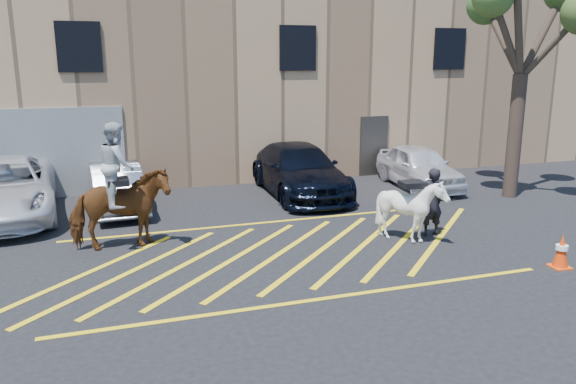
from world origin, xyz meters
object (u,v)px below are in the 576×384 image
object	(u,v)px
handler	(431,202)
traffic_cone	(562,251)
mounted_bay	(119,199)
car_silver_sedan	(117,187)
saddled_white	(411,209)
car_white_suv	(419,166)
car_white_pickup	(2,189)
tree	(526,8)
car_blue_suv	(299,170)

from	to	relation	value
handler	traffic_cone	xyz separation A→B (m)	(1.38, -2.79, -0.48)
mounted_bay	car_silver_sedan	bearing A→B (deg)	89.50
car_silver_sedan	saddled_white	distance (m)	8.38
car_white_suv	traffic_cone	xyz separation A→B (m)	(-1.15, -7.55, -0.35)
car_white_suv	saddled_white	xyz separation A→B (m)	(-3.24, -5.03, 0.08)
car_white_pickup	traffic_cone	distance (m)	14.02
handler	traffic_cone	bearing A→B (deg)	115.92
handler	mounted_bay	bearing A→B (deg)	-10.86
car_white_suv	saddled_white	size ratio (longest dim) A/B	2.66
car_white_pickup	car_silver_sedan	xyz separation A→B (m)	(2.99, -0.07, -0.15)
handler	mounted_bay	xyz separation A→B (m)	(-7.27, 1.35, 0.33)
car_white_suv	mounted_bay	bearing A→B (deg)	-155.64
tree	handler	bearing A→B (deg)	-149.57
car_white_suv	handler	bearing A→B (deg)	-112.81
car_white_suv	handler	world-z (taller)	handler
car_silver_sedan	handler	world-z (taller)	handler
car_white_pickup	traffic_cone	size ratio (longest dim) A/B	7.91
car_white_suv	saddled_white	bearing A→B (deg)	-117.67
mounted_bay	saddled_white	bearing A→B (deg)	-13.85
car_silver_sedan	car_white_pickup	bearing A→B (deg)	174.83
car_white_suv	tree	world-z (taller)	tree
car_silver_sedan	saddled_white	size ratio (longest dim) A/B	2.53
car_blue_suv	tree	size ratio (longest dim) A/B	0.74
traffic_cone	car_silver_sedan	bearing A→B (deg)	137.96
handler	tree	xyz separation A→B (m)	(4.58, 2.69, 4.85)
car_white_pickup	tree	bearing A→B (deg)	-12.93
car_blue_suv	saddled_white	world-z (taller)	car_blue_suv
saddled_white	car_white_suv	bearing A→B (deg)	57.19
car_white_pickup	car_silver_sedan	bearing A→B (deg)	-5.20
car_blue_suv	mounted_bay	distance (m)	6.78
handler	car_white_suv	bearing A→B (deg)	-118.33
car_white_suv	car_white_pickup	bearing A→B (deg)	-176.16
car_white_pickup	mounted_bay	xyz separation A→B (m)	(2.96, -3.71, 0.37)
car_silver_sedan	saddled_white	xyz separation A→B (m)	(6.52, -5.25, 0.14)
car_blue_suv	car_white_pickup	bearing A→B (deg)	-178.08
mounted_bay	traffic_cone	size ratio (longest dim) A/B	3.99
mounted_bay	handler	bearing A→B (deg)	-10.48
tree	traffic_cone	bearing A→B (deg)	-120.30
saddled_white	car_silver_sedan	bearing A→B (deg)	141.15
saddled_white	mounted_bay	bearing A→B (deg)	166.15
car_silver_sedan	traffic_cone	xyz separation A→B (m)	(8.62, -7.77, -0.29)
car_silver_sedan	handler	bearing A→B (deg)	-38.39
car_blue_suv	saddled_white	distance (m)	5.44
car_white_suv	car_blue_suv	bearing A→B (deg)	-179.44
mounted_bay	traffic_cone	world-z (taller)	mounted_bay
car_silver_sedan	handler	size ratio (longest dim) A/B	2.35
mounted_bay	traffic_cone	distance (m)	9.62
handler	mounted_bay	world-z (taller)	mounted_bay
car_blue_suv	mounted_bay	xyz separation A→B (m)	(-5.64, -3.75, 0.39)
car_white_pickup	saddled_white	size ratio (longest dim) A/B	3.69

